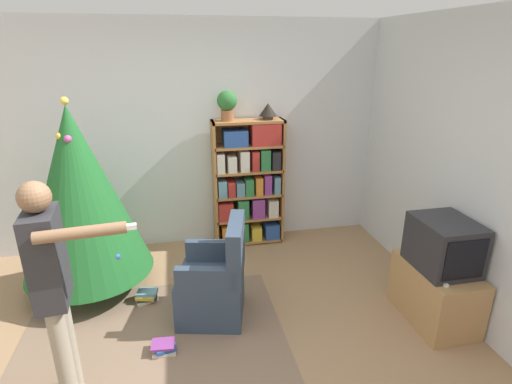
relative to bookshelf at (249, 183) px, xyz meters
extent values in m
plane|color=#9E7A56|center=(-0.77, -2.10, -0.77)|extent=(14.00, 14.00, 0.00)
cube|color=silver|center=(-0.77, 0.22, 0.53)|extent=(8.00, 0.10, 2.60)
cube|color=#7F6651|center=(-1.12, -1.73, -0.77)|extent=(2.17, 1.86, 0.01)
cube|color=#A8703D|center=(-0.41, 0.01, -0.01)|extent=(0.03, 0.28, 1.51)
cube|color=#A8703D|center=(0.39, 0.01, -0.01)|extent=(0.03, 0.28, 1.51)
cube|color=#A8703D|center=(-0.01, 0.01, 0.73)|extent=(0.83, 0.28, 0.03)
cube|color=#A8703D|center=(-0.01, 0.14, -0.01)|extent=(0.83, 0.01, 1.51)
cube|color=#A8703D|center=(-0.01, 0.01, -0.74)|extent=(0.80, 0.28, 0.03)
cube|color=orange|center=(-0.28, -0.02, -0.62)|extent=(0.13, 0.22, 0.21)
cube|color=#2D7A42|center=(-0.09, -0.02, -0.61)|extent=(0.12, 0.23, 0.23)
cube|color=gold|center=(0.07, -0.02, -0.64)|extent=(0.12, 0.23, 0.17)
cube|color=#284C93|center=(0.27, -0.02, -0.63)|extent=(0.17, 0.24, 0.19)
cube|color=#A8703D|center=(-0.01, 0.01, -0.44)|extent=(0.80, 0.28, 0.03)
cube|color=#B22D28|center=(-0.30, -0.01, -0.32)|extent=(0.17, 0.25, 0.22)
cube|color=#2D7A42|center=(-0.09, -0.01, -0.31)|extent=(0.13, 0.24, 0.24)
cube|color=#843889|center=(0.09, -0.01, -0.31)|extent=(0.15, 0.24, 0.24)
cube|color=beige|center=(0.28, -0.02, -0.32)|extent=(0.12, 0.24, 0.21)
cube|color=#A8703D|center=(-0.01, 0.01, -0.15)|extent=(0.80, 0.28, 0.03)
cube|color=#5B899E|center=(-0.33, -0.01, -0.03)|extent=(0.10, 0.25, 0.20)
cube|color=#B22D28|center=(-0.23, -0.01, -0.04)|extent=(0.08, 0.25, 0.18)
cube|color=#5B899E|center=(-0.12, -0.01, -0.05)|extent=(0.10, 0.24, 0.16)
cube|color=#2D7A42|center=(-0.02, -0.01, -0.03)|extent=(0.10, 0.25, 0.20)
cube|color=orange|center=(0.10, -0.03, -0.02)|extent=(0.08, 0.22, 0.21)
cube|color=#843889|center=(0.21, -0.01, -0.01)|extent=(0.09, 0.26, 0.24)
cube|color=#5B899E|center=(0.32, -0.02, -0.03)|extent=(0.07, 0.23, 0.21)
cube|color=#A8703D|center=(-0.01, 0.01, 0.15)|extent=(0.80, 0.28, 0.03)
cube|color=beige|center=(-0.34, -0.03, 0.28)|extent=(0.09, 0.20, 0.22)
cube|color=beige|center=(-0.21, -0.03, 0.26)|extent=(0.10, 0.21, 0.19)
cube|color=beige|center=(-0.07, -0.01, 0.29)|extent=(0.10, 0.24, 0.24)
cube|color=#B22D28|center=(0.06, -0.02, 0.28)|extent=(0.08, 0.24, 0.23)
cube|color=#2D7A42|center=(0.17, -0.02, 0.29)|extent=(0.11, 0.22, 0.24)
cube|color=#232328|center=(0.30, -0.01, 0.28)|extent=(0.10, 0.24, 0.22)
cube|color=#A8703D|center=(-0.01, 0.01, 0.45)|extent=(0.80, 0.28, 0.03)
cube|color=#284C93|center=(-0.16, -0.02, 0.55)|extent=(0.27, 0.24, 0.18)
cube|color=#B22D28|center=(0.18, -0.01, 0.59)|extent=(0.33, 0.25, 0.25)
cube|color=tan|center=(1.32, -1.81, -0.51)|extent=(0.46, 0.75, 0.52)
cube|color=#28282D|center=(1.32, -1.81, -0.03)|extent=(0.44, 0.53, 0.43)
cube|color=black|center=(1.32, -2.07, -0.03)|extent=(0.36, 0.01, 0.34)
cube|color=white|center=(1.18, -2.03, -0.24)|extent=(0.04, 0.12, 0.02)
cylinder|color=#4C3323|center=(-1.73, -0.71, -0.72)|extent=(0.36, 0.36, 0.10)
cylinder|color=brown|center=(-1.73, -0.71, -0.61)|extent=(0.08, 0.08, 0.12)
cone|color=#1E6028|center=(-1.73, -0.71, 0.26)|extent=(1.20, 1.20, 1.61)
sphere|color=#B74C93|center=(-2.05, -0.72, 0.13)|extent=(0.07, 0.07, 0.07)
sphere|color=#335BB2|center=(-1.41, -1.05, -0.26)|extent=(0.07, 0.07, 0.07)
sphere|color=#B74C93|center=(-1.72, -0.81, 0.78)|extent=(0.07, 0.07, 0.07)
sphere|color=gold|center=(-1.94, -0.29, -0.27)|extent=(0.05, 0.05, 0.05)
sphere|color=gold|center=(-1.80, -0.76, 0.80)|extent=(0.06, 0.06, 0.06)
sphere|color=gold|center=(-1.79, -0.43, 0.26)|extent=(0.07, 0.07, 0.07)
sphere|color=#B74C93|center=(-1.98, -0.86, 0.23)|extent=(0.07, 0.07, 0.07)
sphere|color=silver|center=(-1.96, -0.77, 0.37)|extent=(0.04, 0.04, 0.04)
sphere|color=red|center=(-1.96, -1.13, -0.31)|extent=(0.05, 0.05, 0.05)
sphere|color=red|center=(-1.48, -0.45, 0.06)|extent=(0.06, 0.06, 0.06)
sphere|color=#E5CC4C|center=(-1.73, -0.71, 1.09)|extent=(0.07, 0.07, 0.07)
cube|color=#334256|center=(-0.61, -1.36, -0.56)|extent=(0.67, 0.67, 0.42)
cube|color=#334256|center=(-0.38, -1.41, -0.10)|extent=(0.24, 0.57, 0.50)
cube|color=#334256|center=(-0.55, -1.13, -0.25)|extent=(0.51, 0.19, 0.20)
cube|color=#334256|center=(-0.66, -1.60, -0.25)|extent=(0.51, 0.19, 0.20)
cylinder|color=#9E937F|center=(-1.64, -2.01, -0.37)|extent=(0.11, 0.11, 0.80)
cylinder|color=#9E937F|center=(-1.62, -2.19, -0.37)|extent=(0.11, 0.11, 0.80)
cube|color=#2D2D33|center=(-1.63, -2.10, 0.33)|extent=(0.21, 0.34, 0.60)
cylinder|color=#8C6647|center=(-1.65, -1.90, 0.30)|extent=(0.07, 0.07, 0.48)
cylinder|color=#8C6647|center=(-1.37, -2.28, 0.56)|extent=(0.48, 0.12, 0.07)
cube|color=white|center=(-1.13, -2.25, 0.56)|extent=(0.11, 0.05, 0.03)
sphere|color=#8C6647|center=(-1.63, -2.10, 0.73)|extent=(0.18, 0.18, 0.18)
cylinder|color=#935B38|center=(-0.24, 0.01, 0.81)|extent=(0.14, 0.14, 0.12)
sphere|color=#2D7033|center=(-0.24, 0.01, 0.96)|extent=(0.22, 0.22, 0.22)
cylinder|color=#473828|center=(0.22, 0.01, 0.77)|extent=(0.12, 0.12, 0.04)
cone|color=black|center=(0.22, 0.01, 0.86)|extent=(0.20, 0.20, 0.14)
cube|color=beige|center=(-1.20, -1.03, -0.76)|extent=(0.24, 0.21, 0.03)
cube|color=#232328|center=(-1.19, -1.04, -0.73)|extent=(0.19, 0.13, 0.02)
cube|color=gold|center=(-1.20, -1.04, -0.71)|extent=(0.21, 0.18, 0.03)
cube|color=#5B899E|center=(-1.19, -1.04, -0.68)|extent=(0.20, 0.16, 0.03)
cube|color=beige|center=(-1.03, -1.77, -0.75)|extent=(0.18, 0.14, 0.03)
cube|color=#284C93|center=(-1.02, -1.76, -0.72)|extent=(0.18, 0.17, 0.03)
cube|color=#843889|center=(-1.03, -1.76, -0.70)|extent=(0.19, 0.16, 0.02)
camera|label=1|loc=(-0.82, -4.41, 1.53)|focal=28.00mm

